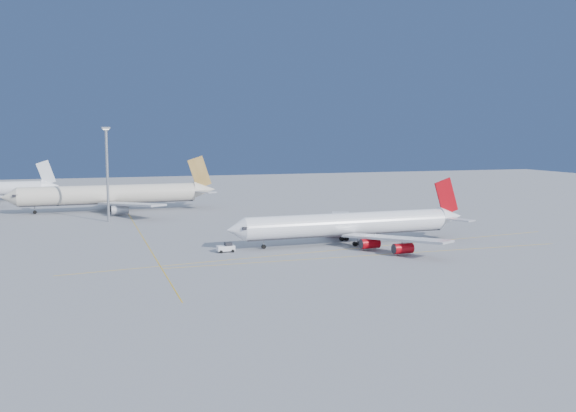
# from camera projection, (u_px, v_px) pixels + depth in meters

# --- Properties ---
(ground) EXTENTS (500.00, 500.00, 0.00)m
(ground) POSITION_uv_depth(u_px,v_px,m) (330.00, 245.00, 147.17)
(ground) COLOR slate
(ground) RESTS_ON ground
(taxiway_lines) EXTENTS (118.86, 140.00, 0.02)m
(taxiway_lines) POSITION_uv_depth(u_px,v_px,m) (261.00, 244.00, 148.66)
(taxiway_lines) COLOR #CF9C0B
(taxiway_lines) RESTS_ON ground
(airliner_virgin) EXTENTS (60.13, 54.05, 14.85)m
(airliner_virgin) POSITION_uv_depth(u_px,v_px,m) (352.00, 224.00, 149.39)
(airliner_virgin) COLOR white
(airliner_virgin) RESTS_ON ground
(airliner_etihad) EXTENTS (68.70, 63.55, 17.95)m
(airliner_etihad) POSITION_uv_depth(u_px,v_px,m) (114.00, 194.00, 211.63)
(airliner_etihad) COLOR beige
(airliner_etihad) RESTS_ON ground
(pushback_tug) EXTENTS (3.86, 2.49, 2.11)m
(pushback_tug) POSITION_uv_depth(u_px,v_px,m) (226.00, 248.00, 138.61)
(pushback_tug) COLOR white
(pushback_tug) RESTS_ON ground
(light_mast) EXTENTS (2.37, 2.37, 27.38)m
(light_mast) POSITION_uv_depth(u_px,v_px,m) (107.00, 166.00, 184.58)
(light_mast) COLOR gray
(light_mast) RESTS_ON ground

